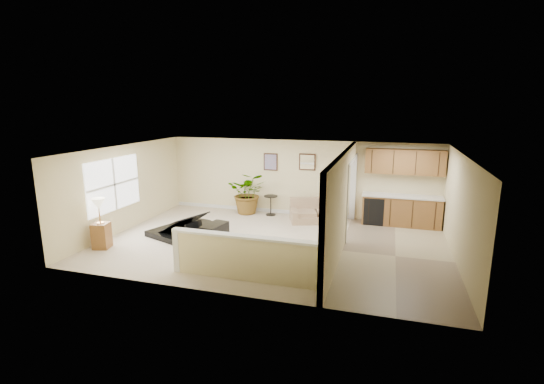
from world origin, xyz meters
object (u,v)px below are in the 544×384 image
(loveseat, at_px, (316,210))
(small_plant, at_px, (329,215))
(palm_plant, at_px, (248,193))
(lamp_stand, at_px, (101,227))
(piano_bench, at_px, (215,234))
(accent_table, at_px, (271,203))
(piano, at_px, (181,214))

(loveseat, xyz_separation_m, small_plant, (0.42, -0.17, -0.09))
(palm_plant, height_order, lamp_stand, palm_plant)
(piano_bench, height_order, palm_plant, palm_plant)
(small_plant, bearing_deg, accent_table, 168.93)
(piano, bearing_deg, lamp_stand, -111.26)
(loveseat, distance_m, small_plant, 0.47)
(small_plant, distance_m, lamp_stand, 6.53)
(palm_plant, xyz_separation_m, small_plant, (2.80, -0.39, -0.44))
(lamp_stand, bearing_deg, loveseat, 39.49)
(loveseat, bearing_deg, piano_bench, -146.86)
(lamp_stand, bearing_deg, small_plant, 35.93)
(piano, distance_m, piano_bench, 1.38)
(piano_bench, height_order, lamp_stand, lamp_stand)
(piano_bench, bearing_deg, piano, 159.43)
(accent_table, bearing_deg, piano_bench, -101.19)
(piano_bench, bearing_deg, lamp_stand, -157.15)
(palm_plant, relative_size, small_plant, 2.40)
(piano, height_order, small_plant, piano)
(loveseat, xyz_separation_m, palm_plant, (-2.37, 0.22, 0.35))
(piano, xyz_separation_m, palm_plant, (1.08, 2.63, 0.10))
(loveseat, bearing_deg, lamp_stand, -160.04)
(piano, xyz_separation_m, piano_bench, (1.25, -0.47, -0.33))
(piano, distance_m, lamp_stand, 2.13)
(piano, relative_size, lamp_stand, 1.62)
(piano, distance_m, small_plant, 4.49)
(piano_bench, xyz_separation_m, loveseat, (2.20, 2.88, 0.08))
(piano, height_order, piano_bench, piano)
(loveseat, distance_m, lamp_stand, 6.30)
(loveseat, distance_m, palm_plant, 2.41)
(palm_plant, bearing_deg, lamp_stand, -120.49)
(loveseat, bearing_deg, accent_table, 152.63)
(piano, relative_size, palm_plant, 1.44)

